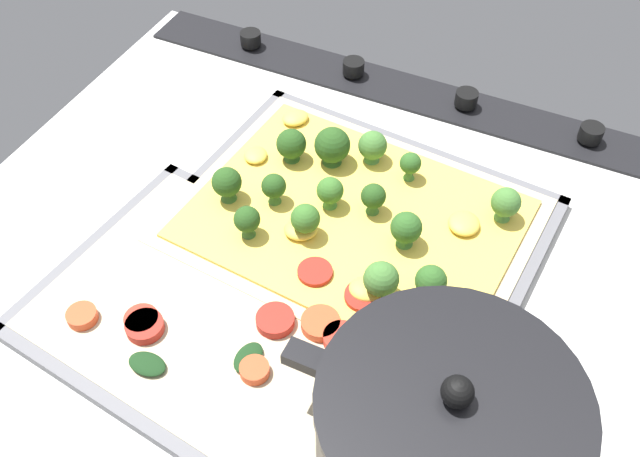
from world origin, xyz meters
TOP-DOWN VIEW (x-y plane):
  - ground_plane at (0.00, 0.00)cm, footprint 75.96×64.25cm
  - stove_control_panel at (0.00, -28.63)cm, footprint 72.92×7.00cm
  - baking_tray_front at (-2.93, -4.31)cm, footprint 40.19×32.72cm
  - broccoli_pizza at (-2.71, -4.42)cm, footprint 37.59×30.12cm
  - baking_tray_back at (3.63, 11.62)cm, footprint 37.62×30.24cm
  - veggie_pizza_back at (3.07, 11.57)cm, footprint 34.94×27.57cm
  - cooking_pot at (-19.45, 16.40)cm, footprint 27.13×20.33cm

SIDE VIEW (x-z plane):
  - ground_plane at x=0.00cm, z-range -3.00..0.00cm
  - baking_tray_front at x=-2.93cm, z-range -0.29..1.01cm
  - baking_tray_back at x=3.63cm, z-range -0.28..1.02cm
  - stove_control_panel at x=0.00cm, z-range -0.74..1.86cm
  - veggie_pizza_back at x=3.07cm, z-range 0.13..2.03cm
  - broccoli_pizza at x=-2.71cm, z-range -0.99..4.92cm
  - cooking_pot at x=-19.45cm, z-range -1.15..12.09cm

